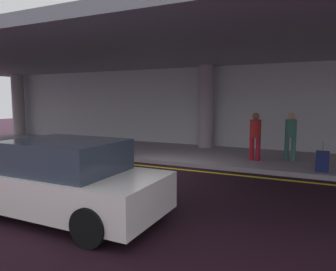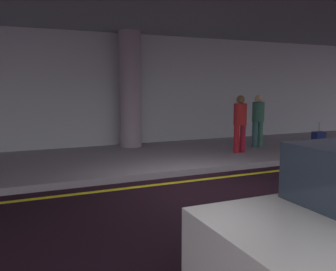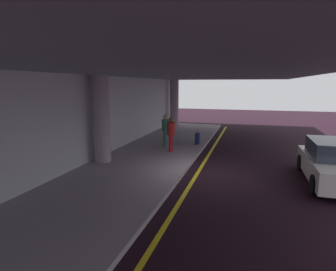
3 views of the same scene
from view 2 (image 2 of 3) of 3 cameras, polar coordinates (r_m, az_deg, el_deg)
name	(u,v)px [view 2 (image 2 of 3)]	position (r m, az deg, el deg)	size (l,w,h in m)	color
ground_plane	(200,188)	(7.53, 5.09, -8.26)	(60.00, 60.00, 0.00)	black
sidewalk	(148,157)	(10.27, -3.19, -3.49)	(26.00, 4.20, 0.15)	gray
lane_stripe_yellow	(188,181)	(8.00, 3.18, -7.25)	(26.00, 0.14, 0.01)	yellow
support_column_left_mid	(130,90)	(11.57, -6.00, 7.22)	(0.70, 0.70, 3.65)	gray
ceiling_overhang	(154,14)	(9.78, -2.30, 18.80)	(28.00, 13.20, 0.30)	gray
terminal_back_wall	(124,92)	(12.21, -6.94, 6.88)	(26.00, 0.30, 3.80)	#B5B5BD
traveler_with_luggage	(240,120)	(10.67, 11.39, 2.43)	(0.38, 0.38, 1.68)	maroon
person_waiting_for_ride	(258,117)	(11.82, 14.12, 2.86)	(0.38, 0.38, 1.68)	#2E5557
suitcase_upright_primary	(318,142)	(11.42, 22.76, -0.97)	(0.36, 0.22, 0.90)	navy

